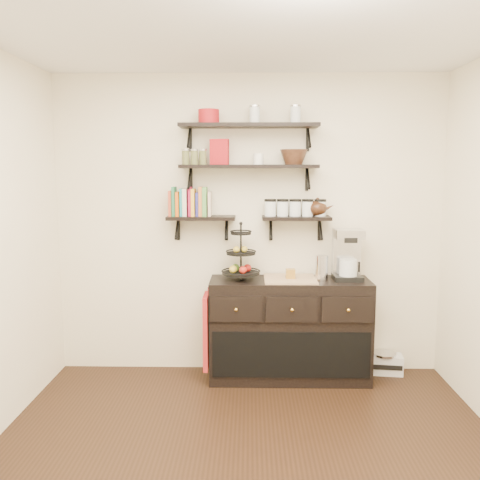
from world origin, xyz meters
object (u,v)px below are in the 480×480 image
fruit_stand (241,261)px  coffee_maker (347,255)px  sideboard (289,329)px  radio (384,363)px

fruit_stand → coffee_maker: size_ratio=1.09×
fruit_stand → coffee_maker: bearing=1.7°
fruit_stand → coffee_maker: fruit_stand is taller
sideboard → fruit_stand: size_ratio=2.87×
sideboard → radio: 0.96m
fruit_stand → coffee_maker: (0.93, 0.03, 0.05)m
sideboard → coffee_maker: size_ratio=3.12×
sideboard → radio: bearing=8.0°
sideboard → fruit_stand: 0.75m
fruit_stand → radio: size_ratio=1.40×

